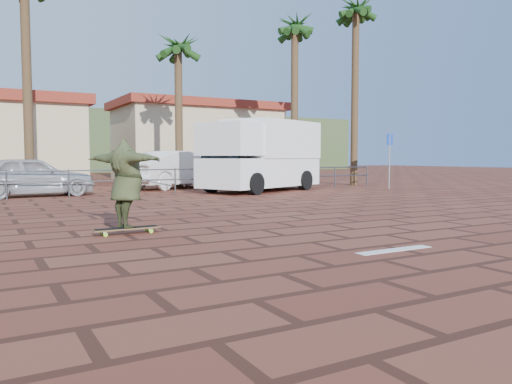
# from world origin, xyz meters

# --- Properties ---
(ground) EXTENTS (120.00, 120.00, 0.00)m
(ground) POSITION_xyz_m (0.00, 0.00, 0.00)
(ground) COLOR brown
(ground) RESTS_ON ground
(paint_stripe) EXTENTS (1.40, 0.22, 0.01)m
(paint_stripe) POSITION_xyz_m (0.70, -1.20, 0.00)
(paint_stripe) COLOR white
(paint_stripe) RESTS_ON ground
(guardrail) EXTENTS (24.06, 0.06, 1.00)m
(guardrail) POSITION_xyz_m (0.00, 12.00, 0.68)
(guardrail) COLOR #47494F
(guardrail) RESTS_ON ground
(palm_center) EXTENTS (2.40, 2.40, 7.75)m
(palm_center) POSITION_xyz_m (3.50, 15.50, 6.36)
(palm_center) COLOR brown
(palm_center) RESTS_ON ground
(palm_right) EXTENTS (2.40, 2.40, 9.05)m
(palm_right) POSITION_xyz_m (9.00, 14.00, 7.58)
(palm_right) COLOR brown
(palm_right) RESTS_ON ground
(palm_far_right) EXTENTS (2.40, 2.40, 10.05)m
(palm_far_right) POSITION_xyz_m (12.00, 13.00, 8.51)
(palm_far_right) COLOR brown
(palm_far_right) RESTS_ON ground
(building_east) EXTENTS (10.60, 6.60, 5.00)m
(building_east) POSITION_xyz_m (8.00, 24.00, 2.54)
(building_east) COLOR beige
(building_east) RESTS_ON ground
(hill_front) EXTENTS (70.00, 18.00, 6.00)m
(hill_front) POSITION_xyz_m (0.00, 50.00, 3.00)
(hill_front) COLOR #384C28
(hill_front) RESTS_ON ground
(longboard) EXTENTS (1.23, 0.30, 0.12)m
(longboard) POSITION_xyz_m (-2.47, 2.44, 0.10)
(longboard) COLOR olive
(longboard) RESTS_ON ground
(skateboarder) EXTENTS (1.29, 2.08, 1.65)m
(skateboarder) POSITION_xyz_m (-2.47, 2.44, 0.94)
(skateboarder) COLOR #384022
(skateboarder) RESTS_ON longboard
(campervan) EXTENTS (6.22, 4.50, 2.98)m
(campervan) POSITION_xyz_m (5.70, 11.52, 1.57)
(campervan) COLOR white
(campervan) RESTS_ON ground
(car_silver) EXTENTS (4.44, 2.07, 1.47)m
(car_silver) POSITION_xyz_m (-3.12, 13.00, 0.74)
(car_silver) COLOR #B4B7BB
(car_silver) RESTS_ON ground
(car_white) EXTENTS (5.46, 3.84, 1.71)m
(car_white) POSITION_xyz_m (3.21, 15.05, 0.85)
(car_white) COLOR white
(car_white) RESTS_ON ground
(street_sign) EXTENTS (0.49, 0.19, 2.48)m
(street_sign) POSITION_xyz_m (11.52, 10.00, 1.73)
(street_sign) COLOR gray
(street_sign) RESTS_ON ground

